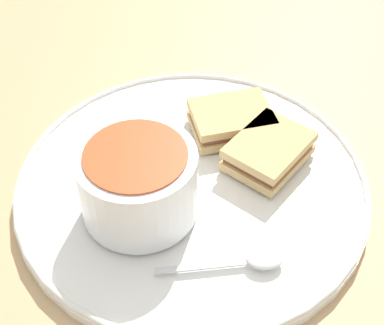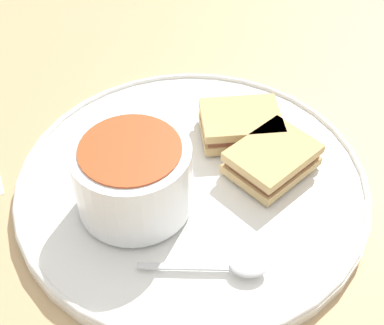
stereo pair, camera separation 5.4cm
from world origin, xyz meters
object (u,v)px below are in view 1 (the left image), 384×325
soup_bowl (138,182)px  sandwich_half_near (269,151)px  spoon (255,260)px  sandwich_half_far (231,120)px

soup_bowl → sandwich_half_near: soup_bowl is taller
soup_bowl → sandwich_half_near: (0.14, 0.04, -0.02)m
soup_bowl → spoon: (0.09, -0.08, -0.03)m
sandwich_half_near → spoon: bearing=-110.7°
soup_bowl → sandwich_half_near: size_ratio=1.04×
spoon → sandwich_half_far: sandwich_half_far is taller
sandwich_half_near → sandwich_half_far: size_ratio=1.19×
soup_bowl → sandwich_half_near: 0.15m
sandwich_half_near → sandwich_half_far: (-0.03, 0.05, 0.00)m
spoon → sandwich_half_near: (0.05, 0.12, 0.01)m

